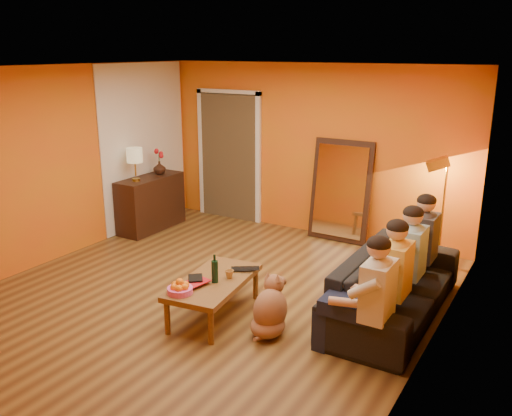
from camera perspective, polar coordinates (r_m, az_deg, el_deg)
The scene contains 27 objects.
room_shell at distance 6.34m, azimuth -3.32°, elevation 2.78°, with size 5.00×5.50×2.60m.
white_accent at distance 8.92m, azimuth -11.64°, elevation 6.46°, with size 0.02×1.90×2.58m, color white.
doorway_recess at distance 9.21m, azimuth -2.44°, elevation 5.50°, with size 1.06×0.30×2.10m, color #3F2D19.
door_jamb_left at distance 9.43m, azimuth -5.75°, elevation 5.70°, with size 0.08×0.06×2.20m, color white.
door_jamb_right at distance 8.81m, azimuth 0.24°, elevation 5.02°, with size 0.08×0.06×2.20m, color white.
door_header at distance 8.97m, azimuth -2.95°, elevation 12.10°, with size 1.22×0.06×0.08m, color white.
mirror_frame at distance 8.17m, azimuth 8.92°, elevation 1.81°, with size 0.92×0.06×1.52m, color black.
mirror_glass at distance 8.13m, azimuth 8.81°, elevation 1.75°, with size 0.78×0.02×1.36m, color white.
sideboard at distance 8.81m, azimuth -11.01°, elevation 0.52°, with size 0.44×1.18×0.85m, color black.
table_lamp at distance 8.44m, azimuth -12.61°, elevation 4.48°, with size 0.24×0.24×0.51m, color beige, non-canonical shape.
sofa at distance 6.10m, azimuth 14.37°, elevation -7.89°, with size 0.90×2.30×0.67m, color black.
coffee_table at distance 5.95m, azimuth -4.41°, elevation -9.36°, with size 0.62×1.22×0.42m, color brown, non-canonical shape.
floor_lamp at distance 7.47m, azimuth 19.04°, elevation -0.63°, with size 0.30×0.24×1.44m, color gold, non-canonical shape.
dog at distance 5.53m, azimuth 1.52°, elevation -10.25°, with size 0.34×0.53×0.62m, color #9C6346, non-canonical shape.
person_far_left at distance 5.08m, azimuth 12.65°, elevation -9.48°, with size 0.70×0.44×1.22m, color beige, non-canonical shape.
person_mid_left at distance 5.56m, azimuth 14.48°, elevation -7.26°, with size 0.70×0.44×1.22m, color gold, non-canonical shape.
person_mid_right at distance 6.05m, azimuth 16.01°, elevation -5.39°, with size 0.70×0.44×1.22m, color #8AB7D5, non-canonical shape.
person_far_right at distance 6.56m, azimuth 17.30°, elevation -3.81°, with size 0.70×0.44×1.22m, color #302F34, non-canonical shape.
fruit_bowl at distance 5.56m, azimuth -8.02°, elevation -8.11°, with size 0.26×0.26×0.16m, color #EB53AB, non-canonical shape.
wine_bottle at distance 5.74m, azimuth -4.37°, elevation -6.37°, with size 0.07×0.07×0.31m, color black.
tumbler at distance 5.87m, azimuth -2.82°, elevation -6.96°, with size 0.10×0.10×0.09m, color #B27F3F.
laptop at distance 6.03m, azimuth -1.12°, elevation -6.62°, with size 0.31×0.20×0.02m, color black.
book_lower at distance 5.81m, azimuth -7.07°, elevation -7.70°, with size 0.17×0.22×0.02m, color black.
book_mid at distance 5.81m, azimuth -6.93°, elevation -7.50°, with size 0.19×0.26×0.02m, color red.
book_upper at distance 5.79m, azimuth -7.14°, elevation -7.37°, with size 0.15×0.20×0.02m, color black.
vase at distance 8.86m, azimuth -10.12°, elevation 4.19°, with size 0.20×0.20×0.21m, color black.
flowers at distance 8.82m, azimuth -10.20°, elevation 5.63°, with size 0.17×0.17×0.42m, color red, non-canonical shape.
Camera 1 is at (3.48, -4.72, 2.80)m, focal length 38.00 mm.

